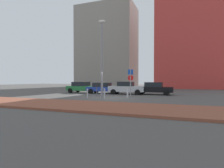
{
  "coord_description": "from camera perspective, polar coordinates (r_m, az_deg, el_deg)",
  "views": [
    {
      "loc": [
        6.51,
        -16.86,
        1.73
      ],
      "look_at": [
        -0.87,
        2.8,
        1.31
      ],
      "focal_mm": 29.62,
      "sensor_mm": 36.0,
      "label": 1
    }
  ],
  "objects": [
    {
      "name": "street_lamp",
      "position": [
        17.55,
        -3.14,
        9.6
      ],
      "size": [
        0.7,
        0.36,
        7.36
      ],
      "color": "gray",
      "rests_on": "ground"
    },
    {
      "name": "traffic_bollard_far",
      "position": [
        17.91,
        -7.62,
        -2.92
      ],
      "size": [
        0.13,
        0.13,
        0.92
      ],
      "primitive_type": "cylinder",
      "color": "#B7B7BC",
      "rests_on": "ground"
    },
    {
      "name": "traffic_bollard_mid",
      "position": [
        18.57,
        4.82,
        -2.73
      ],
      "size": [
        0.17,
        0.17,
        0.94
      ],
      "primitive_type": "cylinder",
      "color": "#B7B7BC",
      "rests_on": "ground"
    },
    {
      "name": "building_colorful_midrise",
      "position": [
        47.89,
        23.67,
        14.73
      ],
      "size": [
        15.46,
        15.39,
        26.1
      ],
      "primitive_type": "cube",
      "color": "#BF3833",
      "rests_on": "ground"
    },
    {
      "name": "parking_meter",
      "position": [
        19.66,
        -4.78,
        -1.4
      ],
      "size": [
        0.18,
        0.14,
        1.31
      ],
      "color": "#4C4C51",
      "rests_on": "ground"
    },
    {
      "name": "parked_car_green",
      "position": [
        25.83,
        -8.99,
        -0.99
      ],
      "size": [
        4.65,
        2.25,
        1.51
      ],
      "color": "#237238",
      "rests_on": "ground"
    },
    {
      "name": "sidewalk_brick",
      "position": [
        12.56,
        -10.93,
        -6.45
      ],
      "size": [
        40.0,
        4.42,
        0.14
      ],
      "primitive_type": "cube",
      "color": "brown",
      "rests_on": "ground"
    },
    {
      "name": "parking_sign_post",
      "position": [
        19.92,
        5.74,
        1.47
      ],
      "size": [
        0.6,
        0.13,
        2.92
      ],
      "color": "gray",
      "rests_on": "ground"
    },
    {
      "name": "building_under_construction",
      "position": [
        52.81,
        -1.47,
        11.26
      ],
      "size": [
        15.58,
        10.05,
        21.99
      ],
      "primitive_type": "cube",
      "color": "gray",
      "rests_on": "ground"
    },
    {
      "name": "parked_car_black",
      "position": [
        22.78,
        12.77,
        -1.31
      ],
      "size": [
        4.47,
        1.92,
        1.49
      ],
      "color": "black",
      "rests_on": "ground"
    },
    {
      "name": "traffic_bollard_near",
      "position": [
        17.26,
        -2.35,
        -2.97
      ],
      "size": [
        0.13,
        0.13,
        0.98
      ],
      "primitive_type": "cylinder",
      "color": "#B7B7BC",
      "rests_on": "ground"
    },
    {
      "name": "parked_car_silver",
      "position": [
        23.05,
        4.5,
        -1.19
      ],
      "size": [
        4.47,
        2.22,
        1.56
      ],
      "color": "#B7BABF",
      "rests_on": "ground"
    },
    {
      "name": "ground_plane",
      "position": [
        18.16,
        -0.54,
        -4.31
      ],
      "size": [
        120.0,
        120.0,
        0.0
      ],
      "primitive_type": "plane",
      "color": "#4C4947"
    },
    {
      "name": "parked_car_blue",
      "position": [
        24.14,
        -2.67,
        -1.2
      ],
      "size": [
        4.49,
        2.1,
        1.41
      ],
      "color": "#1E389E",
      "rests_on": "ground"
    }
  ]
}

